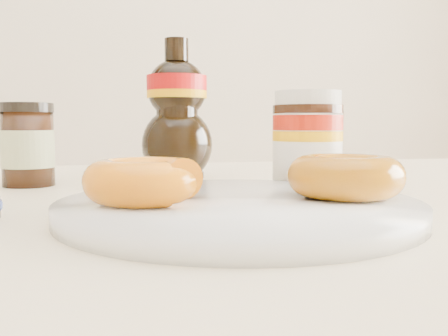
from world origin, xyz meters
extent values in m
cube|color=#F6E7CE|center=(0.00, 1.75, 1.30)|extent=(3.50, 0.10, 2.60)
cube|color=beige|center=(0.00, 0.10, 0.73)|extent=(1.40, 0.90, 0.04)
cylinder|color=white|center=(-0.02, -0.01, 0.76)|extent=(0.29, 0.29, 0.01)
torus|color=white|center=(-0.02, -0.01, 0.76)|extent=(0.28, 0.28, 0.01)
torus|color=orange|center=(-0.10, 0.00, 0.78)|extent=(0.11, 0.11, 0.03)
torus|color=#AF660B|center=(0.07, -0.01, 0.78)|extent=(0.12, 0.12, 0.03)
cylinder|color=white|center=(0.09, 0.14, 0.80)|extent=(0.08, 0.08, 0.09)
cylinder|color=maroon|center=(0.09, 0.14, 0.83)|extent=(0.08, 0.08, 0.02)
cylinder|color=#D89905|center=(0.09, 0.14, 0.81)|extent=(0.08, 0.08, 0.01)
cylinder|color=black|center=(0.09, 0.14, 0.84)|extent=(0.08, 0.08, 0.01)
cylinder|color=white|center=(0.09, 0.14, 0.85)|extent=(0.07, 0.07, 0.02)
cylinder|color=black|center=(-0.22, 0.25, 0.79)|extent=(0.06, 0.06, 0.09)
cylinder|color=beige|center=(-0.22, 0.25, 0.79)|extent=(0.06, 0.06, 0.04)
cylinder|color=black|center=(-0.22, 0.25, 0.84)|extent=(0.06, 0.06, 0.01)
camera|label=1|loc=(-0.13, -0.39, 0.82)|focal=40.00mm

